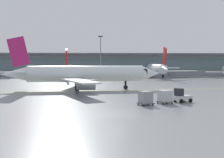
# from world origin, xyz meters

# --- Properties ---
(ground_plane) EXTENTS (400.00, 400.00, 0.00)m
(ground_plane) POSITION_xyz_m (0.00, 0.00, 0.00)
(ground_plane) COLOR gray
(taxiway_centreline_stripe) EXTENTS (109.59, 10.22, 0.01)m
(taxiway_centreline_stripe) POSITION_xyz_m (-4.11, 26.31, 0.00)
(taxiway_centreline_stripe) COLOR yellow
(taxiway_centreline_stripe) RESTS_ON ground_plane
(terminal_concourse) EXTENTS (169.95, 11.00, 9.60)m
(terminal_concourse) POSITION_xyz_m (0.00, 91.95, 4.92)
(terminal_concourse) COLOR #8C939E
(terminal_concourse) RESTS_ON ground_plane
(gate_airplane_1) EXTENTS (28.68, 30.79, 10.22)m
(gate_airplane_1) POSITION_xyz_m (-11.15, 70.07, 3.06)
(gate_airplane_1) COLOR silver
(gate_airplane_1) RESTS_ON ground_plane
(gate_airplane_2) EXTENTS (30.92, 33.16, 11.01)m
(gate_airplane_2) POSITION_xyz_m (21.43, 74.29, 3.30)
(gate_airplane_2) COLOR white
(gate_airplane_2) RESTS_ON ground_plane
(taxiing_regional_jet) EXTENTS (34.01, 31.49, 11.26)m
(taxiing_regional_jet) POSITION_xyz_m (-4.54, 28.27, 3.38)
(taxiing_regional_jet) COLOR white
(taxiing_regional_jet) RESTS_ON ground_plane
(baggage_tug) EXTENTS (2.93, 2.35, 2.10)m
(baggage_tug) POSITION_xyz_m (10.45, 8.97, 0.89)
(baggage_tug) COLOR silver
(baggage_tug) RESTS_ON ground_plane
(cargo_dolly_lead) EXTENTS (2.54, 2.26, 1.94)m
(cargo_dolly_lead) POSITION_xyz_m (7.62, 7.86, 1.05)
(cargo_dolly_lead) COLOR #595B60
(cargo_dolly_lead) RESTS_ON ground_plane
(cargo_dolly_trailing) EXTENTS (2.54, 2.26, 1.94)m
(cargo_dolly_trailing) POSITION_xyz_m (4.57, 6.67, 1.05)
(cargo_dolly_trailing) COLOR #595B60
(cargo_dolly_trailing) RESTS_ON ground_plane
(apron_light_mast_1) EXTENTS (1.80, 0.36, 16.34)m
(apron_light_mast_1) POSITION_xyz_m (0.53, 82.67, 8.87)
(apron_light_mast_1) COLOR gray
(apron_light_mast_1) RESTS_ON ground_plane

